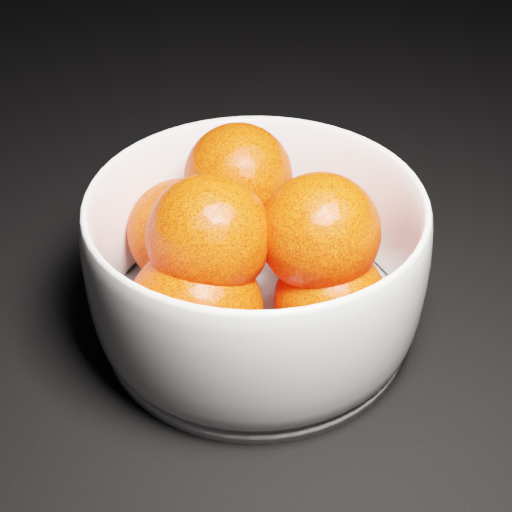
{
  "coord_description": "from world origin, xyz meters",
  "views": [
    {
      "loc": [
        0.26,
        -0.64,
        0.37
      ],
      "look_at": [
        0.25,
        -0.25,
        0.06
      ],
      "focal_mm": 50.0,
      "sensor_mm": 36.0,
      "label": 1
    }
  ],
  "objects": [
    {
      "name": "ground",
      "position": [
        0.0,
        0.0,
        0.0
      ],
      "size": [
        3.0,
        3.0,
        0.0
      ],
      "primitive_type": "cube",
      "color": "black",
      "rests_on": "ground"
    },
    {
      "name": "bowl",
      "position": [
        0.25,
        -0.25,
        0.06
      ],
      "size": [
        0.23,
        0.23,
        0.11
      ],
      "rotation": [
        0.0,
        0.0,
        0.05
      ],
      "color": "white",
      "rests_on": "ground"
    },
    {
      "name": "orange_pile",
      "position": [
        0.24,
        -0.25,
        0.07
      ],
      "size": [
        0.18,
        0.17,
        0.13
      ],
      "color": "#F52B05",
      "rests_on": "bowl"
    }
  ]
}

